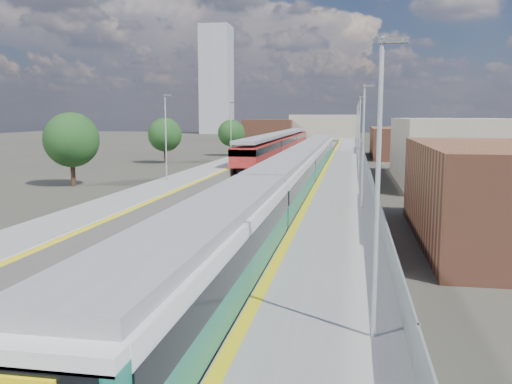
# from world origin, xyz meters

# --- Properties ---
(ground) EXTENTS (320.00, 320.00, 0.00)m
(ground) POSITION_xyz_m (0.00, 50.00, 0.00)
(ground) COLOR #47443A
(ground) RESTS_ON ground
(ballast_bed) EXTENTS (10.50, 155.00, 0.06)m
(ballast_bed) POSITION_xyz_m (-2.25, 52.50, 0.03)
(ballast_bed) COLOR #565451
(ballast_bed) RESTS_ON ground
(tracks) EXTENTS (8.96, 160.00, 0.17)m
(tracks) POSITION_xyz_m (-1.65, 54.18, 0.11)
(tracks) COLOR #4C3323
(tracks) RESTS_ON ground
(platform_right) EXTENTS (4.70, 155.00, 8.52)m
(platform_right) POSITION_xyz_m (5.28, 52.49, 0.54)
(platform_right) COLOR slate
(platform_right) RESTS_ON ground
(platform_left) EXTENTS (4.30, 155.00, 8.52)m
(platform_left) POSITION_xyz_m (-9.05, 52.49, 0.52)
(platform_left) COLOR slate
(platform_left) RESTS_ON ground
(buildings) EXTENTS (72.00, 185.50, 40.00)m
(buildings) POSITION_xyz_m (-18.12, 138.60, 10.70)
(buildings) COLOR brown
(buildings) RESTS_ON ground
(green_train) EXTENTS (2.83, 78.79, 3.11)m
(green_train) POSITION_xyz_m (1.50, 34.27, 2.19)
(green_train) COLOR black
(green_train) RESTS_ON ground
(red_train) EXTENTS (3.06, 61.98, 3.86)m
(red_train) POSITION_xyz_m (-5.50, 75.47, 2.28)
(red_train) COLOR black
(red_train) RESTS_ON ground
(tree_a) EXTENTS (5.16, 5.16, 7.00)m
(tree_a) POSITION_xyz_m (-20.14, 35.73, 4.40)
(tree_a) COLOR #382619
(tree_a) RESTS_ON ground
(tree_b) EXTENTS (4.73, 4.73, 6.41)m
(tree_b) POSITION_xyz_m (-19.96, 61.16, 4.03)
(tree_b) COLOR #382619
(tree_b) RESTS_ON ground
(tree_c) EXTENTS (4.48, 4.48, 6.06)m
(tree_c) POSITION_xyz_m (-13.93, 76.73, 3.81)
(tree_c) COLOR #382619
(tree_c) RESTS_ON ground
(tree_d) EXTENTS (4.52, 4.52, 6.12)m
(tree_d) POSITION_xyz_m (21.03, 61.09, 3.85)
(tree_d) COLOR #382619
(tree_d) RESTS_ON ground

